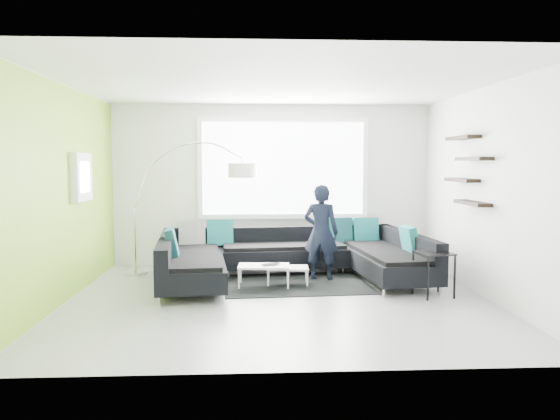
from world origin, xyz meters
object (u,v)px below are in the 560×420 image
object	(u,v)px
side_table	(433,274)
person	(321,232)
arc_lamp	(134,208)
laptop	(272,265)
coffee_table	(276,275)
sectional_sofa	(291,258)

from	to	relation	value
side_table	person	bearing A→B (deg)	140.54
arc_lamp	person	world-z (taller)	arc_lamp
side_table	laptop	xyz separation A→B (m)	(-2.15, 0.67, 0.02)
person	laptop	size ratio (longest dim) A/B	4.46
coffee_table	arc_lamp	xyz separation A→B (m)	(-2.23, 0.93, 0.91)
coffee_table	person	bearing A→B (deg)	30.13
sectional_sofa	person	size ratio (longest dim) A/B	2.79
sectional_sofa	person	xyz separation A→B (m)	(0.47, 0.14, 0.37)
coffee_table	side_table	size ratio (longest dim) A/B	1.59
sectional_sofa	arc_lamp	xyz separation A→B (m)	(-2.47, 0.70, 0.70)
coffee_table	laptop	bearing A→B (deg)	-119.24
coffee_table	laptop	world-z (taller)	laptop
coffee_table	arc_lamp	world-z (taller)	arc_lamp
sectional_sofa	arc_lamp	size ratio (longest dim) A/B	1.92
person	laptop	distance (m)	0.99
arc_lamp	side_table	bearing A→B (deg)	-20.69
sectional_sofa	laptop	size ratio (longest dim) A/B	12.44
person	laptop	bearing A→B (deg)	49.03
coffee_table	person	distance (m)	0.99
coffee_table	arc_lamp	size ratio (longest dim) A/B	0.45
arc_lamp	laptop	distance (m)	2.51
side_table	person	distance (m)	1.84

